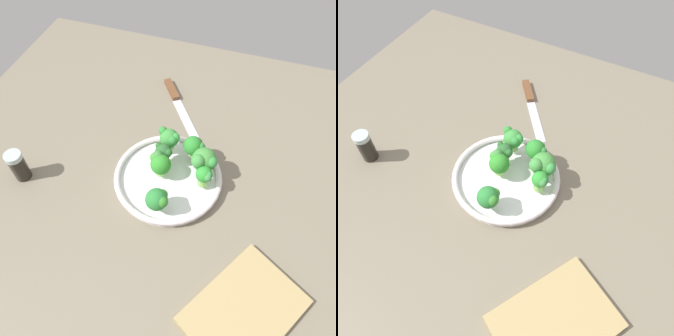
% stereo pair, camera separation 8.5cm
% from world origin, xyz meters
% --- Properties ---
extents(ground_plane, '(1.30, 1.30, 0.03)m').
position_xyz_m(ground_plane, '(0.00, 0.00, -0.01)').
color(ground_plane, '#766D5A').
extents(bowl, '(0.28, 0.28, 0.03)m').
position_xyz_m(bowl, '(0.03, -0.03, 0.01)').
color(bowl, silver).
rests_on(bowl, ground_plane).
extents(broccoli_floret_0, '(0.04, 0.05, 0.06)m').
position_xyz_m(broccoli_floret_0, '(0.07, -0.01, 0.06)').
color(broccoli_floret_0, '#9BCA63').
rests_on(broccoli_floret_0, bowl).
extents(broccoli_floret_1, '(0.07, 0.07, 0.07)m').
position_xyz_m(broccoli_floret_1, '(0.07, -0.11, 0.07)').
color(broccoli_floret_1, '#93D563').
rests_on(broccoli_floret_1, bowl).
extents(broccoli_floret_2, '(0.06, 0.06, 0.06)m').
position_xyz_m(broccoli_floret_2, '(-0.07, -0.04, 0.06)').
color(broccoli_floret_2, '#91C45B').
rests_on(broccoli_floret_2, bowl).
extents(broccoli_floret_3, '(0.05, 0.06, 0.06)m').
position_xyz_m(broccoli_floret_3, '(0.11, -0.08, 0.06)').
color(broccoli_floret_3, '#92C863').
rests_on(broccoli_floret_3, bowl).
extents(broccoli_floret_4, '(0.06, 0.06, 0.06)m').
position_xyz_m(broccoli_floret_4, '(0.03, -0.01, 0.07)').
color(broccoli_floret_4, '#92CE64').
rests_on(broccoli_floret_4, bowl).
extents(broccoli_floret_5, '(0.04, 0.04, 0.06)m').
position_xyz_m(broccoli_floret_5, '(0.03, -0.13, 0.06)').
color(broccoli_floret_5, '#7CB956').
rests_on(broccoli_floret_5, bowl).
extents(broccoli_floret_6, '(0.05, 0.06, 0.07)m').
position_xyz_m(broccoli_floret_6, '(0.11, -0.01, 0.07)').
color(broccoli_floret_6, '#9BD06B').
rests_on(broccoli_floret_6, bowl).
extents(knife, '(0.23, 0.18, 0.01)m').
position_xyz_m(knife, '(0.33, 0.04, 0.01)').
color(knife, silver).
rests_on(knife, ground_plane).
extents(cutting_board, '(0.30, 0.27, 0.02)m').
position_xyz_m(cutting_board, '(-0.24, -0.29, 0.01)').
color(cutting_board, tan).
rests_on(cutting_board, ground_plane).
extents(pepper_shaker, '(0.04, 0.04, 0.09)m').
position_xyz_m(pepper_shaker, '(-0.08, 0.34, 0.05)').
color(pepper_shaker, black).
rests_on(pepper_shaker, ground_plane).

